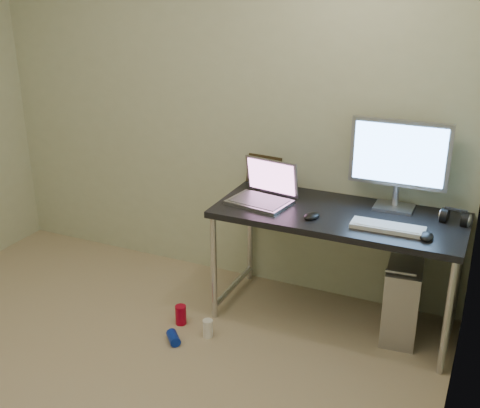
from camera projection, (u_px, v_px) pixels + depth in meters
name	position (u px, v px, depth m)	size (l,w,h in m)	color
wall_back	(217.00, 106.00, 4.11)	(3.50, 0.02, 2.50)	beige
wall_right	(460.00, 259.00, 1.95)	(0.02, 3.50, 2.50)	beige
desk	(338.00, 225.00, 3.67)	(1.50, 0.66, 0.75)	black
tower_computer	(403.00, 297.00, 3.70)	(0.25, 0.48, 0.52)	#A5A6AA
cable_a	(404.00, 257.00, 3.86)	(0.01, 0.01, 0.70)	black
cable_b	(417.00, 264.00, 3.82)	(0.01, 0.01, 0.72)	black
can_red	(181.00, 315.00, 3.84)	(0.07, 0.07, 0.13)	#B10623
can_white	(208.00, 328.00, 3.71)	(0.06, 0.06, 0.12)	white
can_blue	(173.00, 338.00, 3.66)	(0.06, 0.06, 0.12)	#0B28B4
laptop	(264.00, 192.00, 3.80)	(0.41, 0.36, 0.26)	#A5A5AC
monitor	(399.00, 158.00, 3.59)	(0.59, 0.17, 0.55)	#A5A5AC
keyboard	(388.00, 227.00, 3.40)	(0.41, 0.13, 0.02)	silver
mouse_right	(427.00, 235.00, 3.28)	(0.08, 0.12, 0.04)	black
mouse_left	(312.00, 215.00, 3.55)	(0.08, 0.12, 0.04)	black
headphones	(455.00, 218.00, 3.48)	(0.17, 0.10, 0.11)	black
picture_frame	(264.00, 170.00, 4.09)	(0.25, 0.03, 0.20)	black
webcam	(287.00, 177.00, 4.00)	(0.04, 0.04, 0.12)	silver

